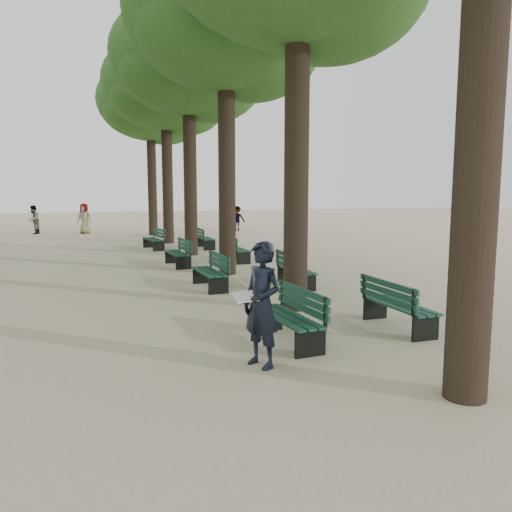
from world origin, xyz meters
name	(u,v)px	position (x,y,z in m)	size (l,w,h in m)	color
ground	(287,361)	(0.00, 0.00, 0.00)	(120.00, 120.00, 0.00)	#BDB28F
tree_central_2	(226,14)	(1.50, 8.00, 7.65)	(6.00, 6.00, 9.95)	#33261C
tree_central_3	(188,57)	(1.50, 13.00, 7.65)	(6.00, 6.00, 9.95)	#33261C
tree_central_4	(165,84)	(1.50, 18.00, 7.65)	(6.00, 6.00, 9.95)	#33261C
tree_central_5	(150,102)	(1.50, 23.00, 7.65)	(6.00, 6.00, 9.95)	#33261C
bench_left_0	(288,327)	(0.37, 0.82, 0.27)	(0.64, 1.82, 0.92)	black
bench_left_1	(210,278)	(0.37, 5.90, 0.27)	(0.60, 1.81, 0.92)	black
bench_left_2	(178,258)	(0.37, 10.13, 0.27)	(0.65, 1.82, 0.92)	black
bench_left_3	(153,243)	(0.37, 15.51, 0.27)	(0.80, 1.86, 0.92)	black
bench_right_0	(399,315)	(2.63, 0.90, 0.27)	(0.61, 1.81, 0.92)	black
bench_right_1	(296,276)	(2.63, 5.42, 0.27)	(0.71, 1.84, 0.92)	black
bench_right_2	(237,254)	(2.63, 10.56, 0.27)	(0.58, 1.80, 0.92)	black
bench_right_3	(206,242)	(2.63, 15.07, 0.27)	(0.65, 1.82, 0.92)	black
man_with_map	(262,305)	(-0.45, -0.08, 0.91)	(0.75, 0.82, 1.83)	black
pedestrian_d	(84,219)	(-2.27, 25.47, 0.92)	(0.90, 0.37, 1.84)	#262628
pedestrian_c	(190,219)	(4.18, 24.99, 0.78)	(0.91, 0.31, 1.56)	#262628
pedestrian_b	(237,219)	(7.14, 24.37, 0.81)	(1.04, 0.32, 1.61)	#262628
pedestrian_a	(33,220)	(-5.16, 26.11, 0.87)	(0.84, 0.35, 1.73)	#262628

